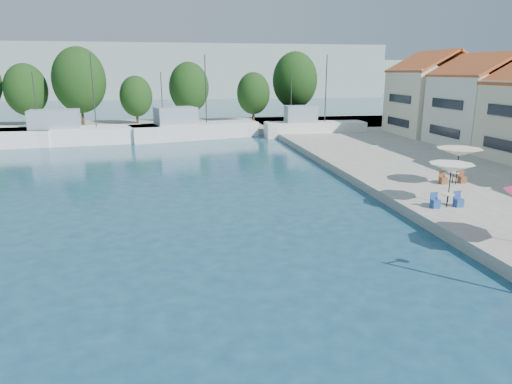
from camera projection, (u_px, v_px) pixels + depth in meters
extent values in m
cube|color=gray|center=(162.00, 127.00, 64.51)|extent=(90.00, 16.00, 0.60)
cube|color=#9BA99E|center=(96.00, 71.00, 147.18)|extent=(180.00, 40.00, 16.00)
cube|color=#9BA99E|center=(290.00, 77.00, 178.89)|extent=(140.00, 40.00, 12.00)
cube|color=silver|center=(483.00, 110.00, 45.32)|extent=(8.00, 8.50, 7.00)
pyramid|color=#C5652B|center=(490.00, 55.00, 43.97)|extent=(8.40, 8.80, 1.80)
cube|color=beige|center=(434.00, 102.00, 53.82)|extent=(8.60, 8.50, 7.50)
pyramid|color=#C5652B|center=(438.00, 53.00, 52.41)|extent=(9.00, 8.80, 1.80)
cube|color=white|center=(81.00, 137.00, 51.30)|extent=(17.51, 6.25, 2.20)
cube|color=#8595A4|center=(54.00, 119.00, 50.06)|extent=(5.47, 3.95, 2.00)
cylinder|color=#2D2D2D|center=(93.00, 91.00, 50.47)|extent=(0.12, 0.12, 8.00)
cylinder|color=#2D2D2D|center=(35.00, 101.00, 49.08)|extent=(0.10, 0.10, 6.00)
cube|color=silver|center=(195.00, 132.00, 55.36)|extent=(15.88, 7.99, 2.20)
cube|color=#8595A4|center=(176.00, 116.00, 53.84)|extent=(5.27, 4.20, 2.00)
cylinder|color=#2D2D2D|center=(206.00, 89.00, 54.71)|extent=(0.12, 0.12, 8.00)
cylinder|color=#2D2D2D|center=(162.00, 99.00, 52.68)|extent=(0.10, 0.10, 6.00)
cube|color=silver|center=(315.00, 131.00, 56.88)|extent=(12.50, 3.58, 2.20)
cube|color=#8595A4|center=(301.00, 114.00, 56.07)|extent=(3.79, 2.59, 2.00)
cylinder|color=#2D2D2D|center=(326.00, 89.00, 55.76)|extent=(0.12, 0.12, 8.00)
cylinder|color=#2D2D2D|center=(291.00, 98.00, 55.38)|extent=(0.10, 0.10, 6.00)
cylinder|color=#3F2B19|center=(29.00, 112.00, 63.26)|extent=(0.36, 0.36, 3.74)
ellipsoid|color=#193611|center=(26.00, 90.00, 62.50)|extent=(5.68, 5.68, 7.10)
cylinder|color=#3F2B19|center=(82.00, 108.00, 63.67)|extent=(0.36, 0.36, 4.71)
ellipsoid|color=#193611|center=(79.00, 80.00, 62.71)|extent=(7.16, 7.16, 8.95)
cylinder|color=#3F2B19|center=(137.00, 113.00, 64.89)|extent=(0.36, 0.36, 2.99)
ellipsoid|color=#193611|center=(136.00, 96.00, 64.28)|extent=(4.55, 4.55, 5.69)
cylinder|color=#3F2B19|center=(190.00, 108.00, 68.25)|extent=(0.36, 0.36, 3.86)
ellipsoid|color=#193611|center=(189.00, 87.00, 67.46)|extent=(5.87, 5.87, 7.33)
cylinder|color=#3F2B19|center=(253.00, 111.00, 67.72)|extent=(0.36, 0.36, 3.21)
ellipsoid|color=#193611|center=(253.00, 93.00, 67.07)|extent=(4.88, 4.88, 6.10)
cylinder|color=#3F2B19|center=(294.00, 104.00, 72.18)|extent=(0.36, 0.36, 4.59)
ellipsoid|color=#193611|center=(295.00, 80.00, 71.24)|extent=(6.98, 6.98, 8.72)
cylinder|color=black|center=(450.00, 183.00, 25.71)|extent=(0.06, 0.06, 2.25)
cone|color=silver|center=(451.00, 168.00, 25.49)|extent=(2.49, 2.49, 0.50)
cylinder|color=black|center=(457.00, 167.00, 29.81)|extent=(0.06, 0.06, 2.41)
cone|color=beige|center=(459.00, 152.00, 29.57)|extent=(2.92, 2.92, 0.50)
cylinder|color=black|center=(447.00, 201.00, 24.95)|extent=(0.06, 0.06, 0.74)
cylinder|color=beige|center=(448.00, 194.00, 24.86)|extent=(0.70, 0.70, 0.04)
cube|color=#254794|center=(458.00, 203.00, 25.11)|extent=(0.42, 0.42, 0.46)
cube|color=#254794|center=(435.00, 204.00, 24.87)|extent=(0.42, 0.42, 0.46)
cylinder|color=black|center=(453.00, 178.00, 30.31)|extent=(0.06, 0.06, 0.74)
cylinder|color=beige|center=(453.00, 173.00, 30.22)|extent=(0.70, 0.70, 0.04)
cube|color=brown|center=(462.00, 180.00, 30.47)|extent=(0.42, 0.42, 0.46)
cube|color=brown|center=(443.00, 180.00, 30.22)|extent=(0.42, 0.42, 0.46)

